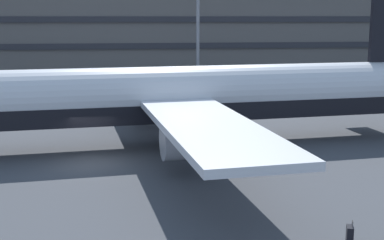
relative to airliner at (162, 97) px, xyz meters
The scene contains 4 objects.
ground_plane 6.47m from the airliner, 139.41° to the right, with size 600.00×600.00×0.00m, color #424449.
terminal_structure 41.78m from the airliner, 95.90° to the left, with size 120.24×20.45×15.71m.
airliner is the anchor object (origin of this frame).
suitcase_orange 17.35m from the airliner, 70.56° to the right, with size 0.37×0.52×1.03m.
Camera 1 is at (2.14, -29.75, 8.27)m, focal length 49.90 mm.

